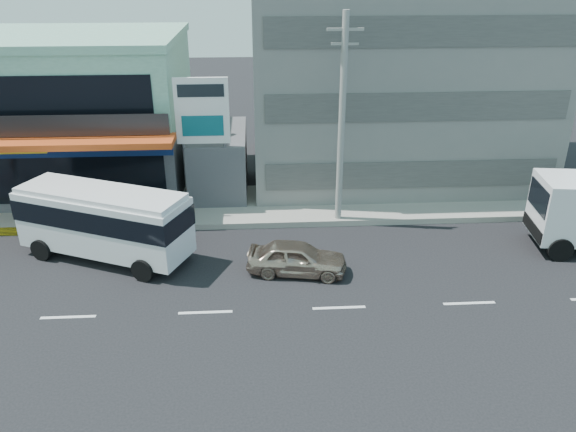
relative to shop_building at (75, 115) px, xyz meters
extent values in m
plane|color=black|center=(8.00, -13.95, -4.00)|extent=(120.00, 120.00, 0.00)
cube|color=gray|center=(13.00, -4.45, -3.85)|extent=(70.00, 5.00, 0.30)
cube|color=#424247|center=(0.00, 0.05, -2.00)|extent=(12.00, 10.00, 4.00)
cube|color=#8CC7AD|center=(0.00, 0.05, 2.00)|extent=(12.00, 10.00, 4.00)
cube|color=#C14316|center=(0.00, -5.75, 0.15)|extent=(12.40, 1.80, 0.30)
cube|color=navy|center=(0.00, -5.00, -0.40)|extent=(12.00, 0.12, 0.80)
cube|color=black|center=(0.00, -4.97, -1.90)|extent=(11.00, 0.06, 2.60)
cube|color=slate|center=(18.00, 1.05, 3.00)|extent=(16.00, 12.00, 14.00)
cube|color=#424247|center=(8.00, -1.95, -2.25)|extent=(3.00, 6.00, 3.50)
cylinder|color=slate|center=(8.00, -2.95, -0.42)|extent=(1.50, 1.50, 0.15)
cylinder|color=gray|center=(6.50, -4.75, -0.75)|extent=(0.16, 0.16, 6.50)
cylinder|color=gray|center=(8.50, -4.75, -0.75)|extent=(0.16, 0.16, 6.50)
cube|color=white|center=(7.50, -4.75, 1.30)|extent=(2.60, 0.18, 3.20)
cylinder|color=#999993|center=(14.00, -6.55, 1.00)|extent=(0.30, 0.30, 10.00)
cube|color=#999993|center=(14.00, -6.55, 5.20)|extent=(1.60, 0.12, 0.12)
cube|color=#999993|center=(14.00, -6.55, 4.60)|extent=(1.20, 0.10, 0.10)
cube|color=silver|center=(3.46, -9.39, -2.29)|extent=(7.78, 5.15, 2.45)
cube|color=black|center=(3.46, -9.39, -1.81)|extent=(7.85, 5.22, 0.91)
cube|color=silver|center=(3.46, -9.39, -0.96)|extent=(7.50, 4.87, 0.21)
cylinder|color=black|center=(0.65, -9.43, -3.52)|extent=(1.00, 0.66, 0.96)
cylinder|color=black|center=(1.59, -7.28, -3.52)|extent=(1.00, 0.66, 0.96)
cylinder|color=black|center=(5.34, -11.49, -3.52)|extent=(1.00, 0.66, 0.96)
cylinder|color=black|center=(6.28, -9.34, -3.52)|extent=(1.00, 0.66, 0.96)
imported|color=tan|center=(11.62, -11.24, -3.30)|extent=(4.33, 2.34, 1.40)
cube|color=white|center=(23.64, -9.73, -2.03)|extent=(2.87, 2.87, 2.76)
cylinder|color=black|center=(23.05, -10.88, -3.47)|extent=(1.10, 0.46, 1.06)
cylinder|color=black|center=(23.38, -8.46, -3.47)|extent=(1.10, 0.46, 1.06)
camera|label=1|loc=(10.00, -31.53, 7.93)|focal=35.00mm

